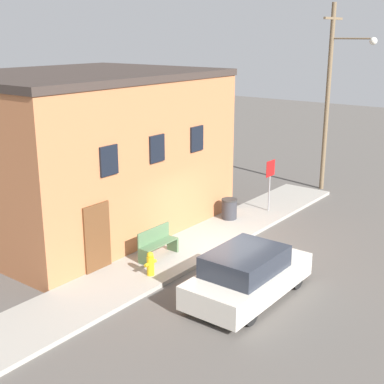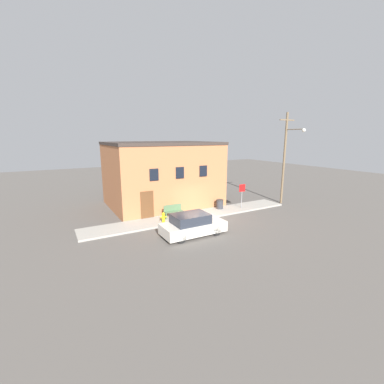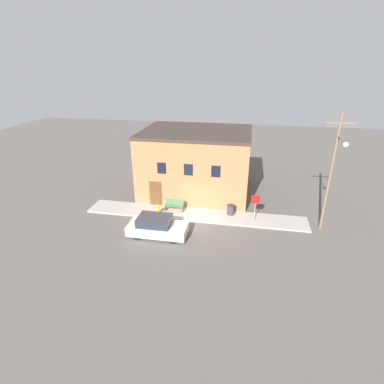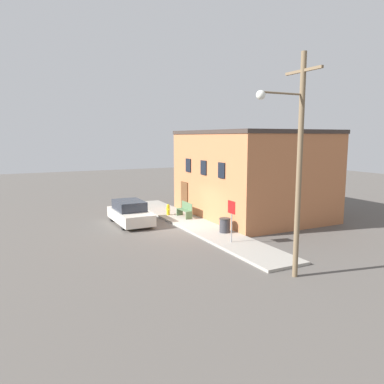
# 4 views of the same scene
# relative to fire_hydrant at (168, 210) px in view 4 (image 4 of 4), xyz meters

# --- Properties ---
(ground_plane) EXTENTS (80.00, 80.00, 0.00)m
(ground_plane) POSITION_rel_fire_hydrant_xyz_m (2.84, -0.63, -0.50)
(ground_plane) COLOR #56514C
(sidewalk) EXTENTS (17.25, 2.20, 0.13)m
(sidewalk) POSITION_rel_fire_hydrant_xyz_m (2.84, 0.47, -0.43)
(sidewalk) COLOR #9E998E
(sidewalk) RESTS_ON ground
(brick_building) EXTENTS (9.38, 7.40, 5.74)m
(brick_building) POSITION_rel_fire_hydrant_xyz_m (2.13, 5.20, 2.37)
(brick_building) COLOR #B26B42
(brick_building) RESTS_ON ground
(fire_hydrant) EXTENTS (0.47, 0.22, 0.73)m
(fire_hydrant) POSITION_rel_fire_hydrant_xyz_m (0.00, 0.00, 0.00)
(fire_hydrant) COLOR gold
(fire_hydrant) RESTS_ON sidewalk
(stop_sign) EXTENTS (0.63, 0.06, 2.08)m
(stop_sign) POSITION_rel_fire_hydrant_xyz_m (7.43, 0.23, 1.08)
(stop_sign) COLOR gray
(stop_sign) RESTS_ON sidewalk
(bench) EXTENTS (1.48, 0.44, 0.98)m
(bench) POSITION_rel_fire_hydrant_xyz_m (1.13, 0.72, 0.10)
(bench) COLOR #4C6B47
(bench) RESTS_ON sidewalk
(trash_bin) EXTENTS (0.61, 0.61, 0.78)m
(trash_bin) POSITION_rel_fire_hydrant_xyz_m (5.64, 0.96, 0.03)
(trash_bin) COLOR #333338
(trash_bin) RESTS_ON sidewalk
(utility_pole) EXTENTS (1.80, 2.10, 8.31)m
(utility_pole) POSITION_rel_fire_hydrant_xyz_m (12.16, -0.08, 4.09)
(utility_pole) COLOR brown
(utility_pole) RESTS_ON ground
(parked_car) EXTENTS (4.10, 1.83, 1.42)m
(parked_car) POSITION_rel_fire_hydrant_xyz_m (0.78, -2.88, 0.18)
(parked_car) COLOR black
(parked_car) RESTS_ON ground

